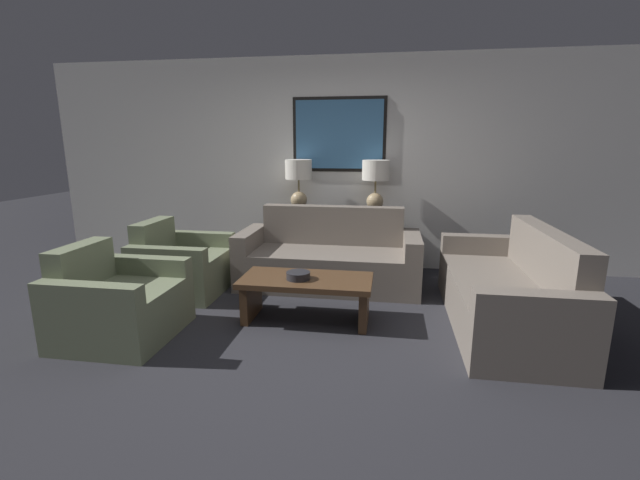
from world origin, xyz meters
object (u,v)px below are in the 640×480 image
coffee_table (306,289)px  armchair_near_back_wall (182,267)px  decorative_bowl (298,275)px  table_lamp_left (299,178)px  armchair_near_camera (118,304)px  console_table (336,240)px  couch_by_side (507,293)px  table_lamp_right (376,179)px  couch_by_back_wall (329,260)px

coffee_table → armchair_near_back_wall: armchair_near_back_wall is taller
coffee_table → armchair_near_back_wall: size_ratio=1.30×
decorative_bowl → armchair_near_back_wall: (-1.43, 0.61, -0.16)m
table_lamp_left → coffee_table: (0.42, -1.67, -0.87)m
coffee_table → decorative_bowl: (-0.06, -0.05, 0.14)m
armchair_near_back_wall → armchair_near_camera: (0.00, -1.13, 0.00)m
decorative_bowl → console_table: bearing=85.7°
couch_by_side → armchair_near_back_wall: (-3.28, 0.36, -0.01)m
table_lamp_right → coffee_table: bearing=-108.0°
table_lamp_right → console_table: bearing=180.0°
console_table → couch_by_side: bearing=-40.6°
couch_by_side → coffee_table: (-1.78, -0.20, 0.01)m
console_table → armchair_near_back_wall: 1.92m
table_lamp_left → couch_by_side: (2.20, -1.47, -0.87)m
armchair_near_back_wall → armchair_near_camera: bearing=-90.0°
decorative_bowl → armchair_near_back_wall: 1.56m
couch_by_side → armchair_near_back_wall: couch_by_side is taller
decorative_bowl → armchair_near_back_wall: size_ratio=0.23×
table_lamp_left → couch_by_back_wall: bearing=-52.6°
table_lamp_right → table_lamp_left: bearing=180.0°
table_lamp_left → decorative_bowl: size_ratio=2.97×
table_lamp_left → coffee_table: 1.93m
console_table → armchair_near_back_wall: armchair_near_back_wall is taller
couch_by_side → console_table: bearing=139.4°
couch_by_back_wall → table_lamp_right: bearing=52.6°
table_lamp_right → armchair_near_camera: table_lamp_right is taller
console_table → table_lamp_left: 0.92m
console_table → couch_by_side: 2.26m
console_table → table_lamp_right: (0.48, 0.00, 0.79)m
console_table → armchair_near_back_wall: bearing=-144.6°
table_lamp_right → armchair_near_camera: (-2.04, -2.23, -0.89)m
console_table → coffee_table: console_table is taller
table_lamp_left → armchair_near_back_wall: bearing=-134.2°
console_table → table_lamp_right: size_ratio=2.26×
table_lamp_right → armchair_near_camera: 3.15m
couch_by_back_wall → console_table: bearing=90.0°
couch_by_side → decorative_bowl: bearing=-172.4°
table_lamp_left → couch_by_back_wall: 1.18m
table_lamp_right → decorative_bowl: bearing=-109.5°
armchair_near_back_wall → armchair_near_camera: size_ratio=1.00×
couch_by_side → decorative_bowl: couch_by_side is taller
couch_by_side → coffee_table: size_ratio=1.70×
couch_by_side → armchair_near_camera: (-3.28, -0.76, -0.01)m
couch_by_side → decorative_bowl: (-1.85, -0.25, 0.15)m
couch_by_side → armchair_near_camera: couch_by_side is taller
console_table → table_lamp_left: table_lamp_left is taller
coffee_table → decorative_bowl: size_ratio=5.54×
couch_by_side → decorative_bowl: size_ratio=9.43×
couch_by_side → armchair_near_back_wall: size_ratio=2.21×
console_table → decorative_bowl: console_table is taller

